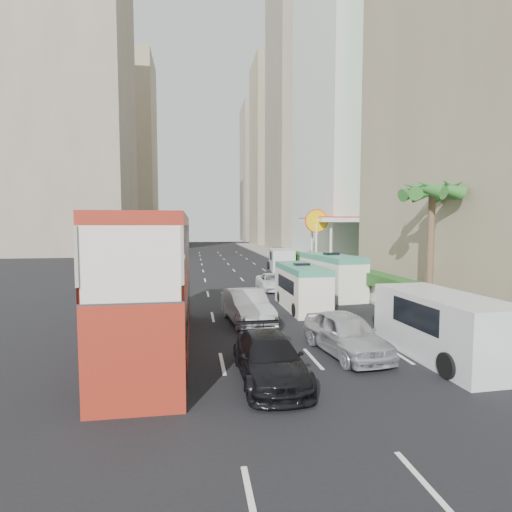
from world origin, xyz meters
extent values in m
plane|color=black|center=(0.00, 0.00, 0.00)|extent=(200.00, 200.00, 0.00)
cube|color=maroon|center=(-6.00, 0.00, 2.53)|extent=(2.50, 11.00, 5.06)
imported|color=silver|center=(-2.01, 3.55, 0.00)|extent=(2.23, 4.99, 1.59)
imported|color=silver|center=(0.94, -1.66, 0.00)|extent=(2.37, 4.69, 1.53)
imported|color=black|center=(-2.28, -3.63, 0.00)|extent=(1.92, 4.65, 1.34)
imported|color=silver|center=(1.13, 13.05, 0.00)|extent=(1.98, 4.25, 1.18)
cube|color=silver|center=(1.46, 6.32, 1.23)|extent=(1.89, 5.58, 2.47)
cube|color=silver|center=(4.53, 10.06, 1.37)|extent=(2.73, 6.38, 2.75)
cube|color=silver|center=(4.18, -2.59, 1.14)|extent=(2.48, 5.77, 2.27)
cube|color=silver|center=(4.48, 25.16, 1.11)|extent=(2.83, 5.75, 2.21)
cube|color=#99968C|center=(9.00, 25.00, 0.09)|extent=(6.00, 120.00, 0.18)
cube|color=silver|center=(6.20, 14.00, 0.68)|extent=(0.30, 44.00, 1.00)
cube|color=#2D6626|center=(6.20, 14.00, 1.53)|extent=(1.10, 44.00, 0.70)
cylinder|color=brown|center=(7.80, 4.00, 3.38)|extent=(0.36, 0.36, 6.40)
cube|color=silver|center=(10.00, 23.00, 2.75)|extent=(6.50, 8.00, 5.50)
cube|color=white|center=(18.00, 34.00, 29.00)|extent=(16.00, 18.00, 58.00)
cube|color=gray|center=(18.00, 58.00, 25.00)|extent=(16.00, 16.00, 50.00)
cube|color=tan|center=(17.00, 82.00, 22.00)|extent=(14.00, 14.00, 44.00)
cube|color=gray|center=(17.00, 104.00, 20.00)|extent=(14.00, 14.00, 40.00)
cube|color=gray|center=(-24.00, 55.00, 26.00)|extent=(18.00, 18.00, 52.00)
cube|color=tan|center=(-22.00, 90.00, 23.00)|extent=(16.00, 16.00, 46.00)
camera|label=1|loc=(-4.51, -15.28, 4.70)|focal=28.00mm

